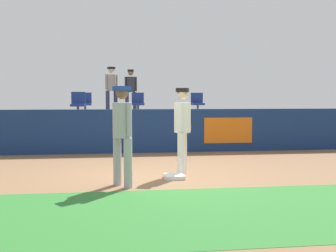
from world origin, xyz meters
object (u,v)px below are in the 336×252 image
(player_runner_visitor, at_px, (122,129))
(spectator_capped, at_px, (131,88))
(seat_back_left, at_px, (85,102))
(seat_back_center, at_px, (138,102))
(player_fielder_home, at_px, (183,125))
(spectator_hooded, at_px, (112,87))
(seat_back_right, at_px, (197,102))
(first_base, at_px, (174,177))
(seat_front_left, at_px, (78,103))

(player_runner_visitor, distance_m, spectator_capped, 8.58)
(seat_back_left, distance_m, seat_back_center, 1.98)
(player_runner_visitor, relative_size, seat_back_center, 2.21)
(player_fielder_home, relative_size, spectator_hooded, 0.99)
(seat_back_center, bearing_deg, seat_back_right, 0.00)
(first_base, distance_m, seat_front_left, 5.98)
(first_base, distance_m, spectator_hooded, 8.39)
(seat_back_right, xyz_separation_m, spectator_hooded, (-3.32, 0.95, 0.61))
(first_base, distance_m, spectator_capped, 8.22)
(seat_front_left, relative_size, seat_back_center, 1.00)
(seat_back_center, xyz_separation_m, spectator_hooded, (-1.01, 0.95, 0.61))
(seat_back_left, bearing_deg, player_fielder_home, -68.79)
(first_base, distance_m, seat_back_left, 7.59)
(seat_back_right, xyz_separation_m, seat_front_left, (-4.36, -1.80, -0.00))
(first_base, xyz_separation_m, seat_front_left, (-2.44, 5.27, 1.43))
(player_runner_visitor, xyz_separation_m, spectator_hooded, (-0.34, 8.59, 1.01))
(seat_back_left, height_order, seat_back_center, same)
(player_runner_visitor, xyz_separation_m, seat_back_right, (2.98, 7.64, 0.40))
(seat_back_center, bearing_deg, first_base, -86.91)
(seat_back_left, bearing_deg, spectator_hooded, 44.55)
(player_runner_visitor, bearing_deg, seat_back_center, 139.17)
(seat_back_left, relative_size, seat_back_center, 1.00)
(seat_back_left, relative_size, spectator_capped, 0.48)
(player_runner_visitor, height_order, spectator_capped, spectator_capped)
(player_runner_visitor, bearing_deg, spectator_capped, 141.28)
(seat_back_right, bearing_deg, first_base, -105.26)
(seat_front_left, bearing_deg, player_runner_visitor, -76.63)
(first_base, relative_size, seat_back_right, 0.48)
(first_base, height_order, seat_back_right, seat_back_right)
(seat_back_right, bearing_deg, spectator_hooded, 164.03)
(seat_back_left, bearing_deg, seat_back_right, 0.00)
(seat_back_center, bearing_deg, player_fielder_home, -84.72)
(player_runner_visitor, distance_m, seat_front_left, 6.01)
(player_fielder_home, xyz_separation_m, seat_front_left, (-2.67, 4.88, 0.40))
(seat_back_left, xyz_separation_m, spectator_hooded, (0.97, 0.95, 0.61))
(seat_back_right, height_order, seat_front_left, same)
(seat_back_right, distance_m, spectator_hooded, 3.51)
(seat_back_center, relative_size, spectator_hooded, 0.45)
(player_fielder_home, bearing_deg, spectator_capped, -155.73)
(player_runner_visitor, distance_m, seat_back_left, 7.76)
(seat_back_right, height_order, seat_back_left, same)
(player_runner_visitor, distance_m, seat_back_right, 8.21)
(player_runner_visitor, xyz_separation_m, seat_front_left, (-1.39, 5.84, 0.39))
(seat_back_center, height_order, spectator_hooded, spectator_hooded)
(first_base, xyz_separation_m, spectator_capped, (-0.62, 7.95, 1.98))
(spectator_hooded, bearing_deg, seat_front_left, 49.55)
(spectator_hooded, bearing_deg, seat_back_right, 144.35)
(player_fielder_home, height_order, seat_back_center, player_fielder_home)
(player_fielder_home, bearing_deg, spectator_hooded, -150.15)
(player_fielder_home, bearing_deg, player_runner_visitor, -35.44)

